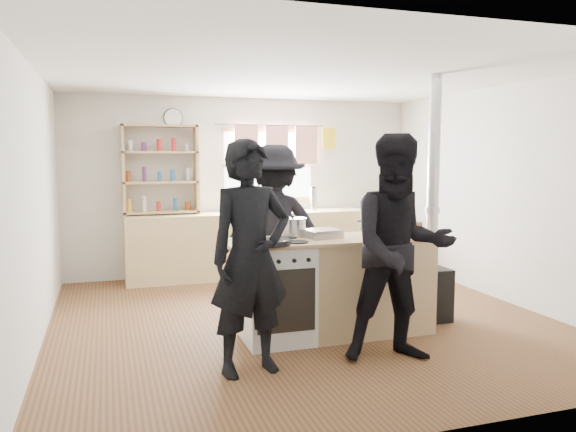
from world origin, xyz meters
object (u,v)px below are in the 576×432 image
(stockpot_stove, at_px, (293,227))
(bread_board, at_px, (410,229))
(skillet_greens, at_px, (271,242))
(person_near_right, at_px, (400,249))
(roast_tray, at_px, (322,233))
(thermos, at_px, (313,199))
(flue_heater, at_px, (431,259))
(cooking_island, at_px, (336,286))
(stockpot_counter, at_px, (376,224))
(person_far, at_px, (275,228))
(person_near_left, at_px, (250,258))

(stockpot_stove, bearing_deg, bread_board, -9.98)
(skillet_greens, xyz_separation_m, person_near_right, (0.94, -0.56, -0.02))
(roast_tray, bearing_deg, thermos, 71.12)
(flue_heater, bearing_deg, thermos, 96.69)
(cooking_island, height_order, roast_tray, roast_tray)
(thermos, relative_size, person_near_right, 0.17)
(stockpot_counter, bearing_deg, person_far, 130.15)
(person_near_right, bearing_deg, stockpot_counter, 87.40)
(cooking_island, relative_size, stockpot_counter, 6.36)
(cooking_island, xyz_separation_m, person_far, (-0.31, 1.01, 0.44))
(person_far, bearing_deg, roast_tray, 108.20)
(skillet_greens, xyz_separation_m, bread_board, (1.49, 0.23, 0.02))
(cooking_island, bearing_deg, stockpot_counter, 13.02)
(stockpot_counter, distance_m, flue_heater, 0.76)
(person_far, bearing_deg, bread_board, 144.84)
(roast_tray, height_order, person_near_right, person_near_right)
(roast_tray, bearing_deg, stockpot_stove, 148.28)
(roast_tray, bearing_deg, skillet_greens, -153.73)
(flue_heater, distance_m, person_near_left, 2.27)
(stockpot_counter, xyz_separation_m, person_far, (-0.76, 0.90, -0.13))
(thermos, height_order, cooking_island, thermos)
(cooking_island, xyz_separation_m, bread_board, (0.79, 0.01, 0.51))
(thermos, relative_size, cooking_island, 0.16)
(stockpot_stove, height_order, flue_heater, flue_heater)
(stockpot_counter, bearing_deg, stockpot_stove, 172.27)
(stockpot_counter, bearing_deg, person_near_right, -103.89)
(roast_tray, relative_size, stockpot_counter, 1.17)
(skillet_greens, bearing_deg, roast_tray, 26.27)
(bread_board, relative_size, person_near_right, 0.18)
(roast_tray, distance_m, bread_board, 0.91)
(thermos, bearing_deg, skillet_greens, -116.69)
(bread_board, xyz_separation_m, person_near_left, (-1.78, -0.67, -0.07))
(cooking_island, bearing_deg, skillet_greens, -162.78)
(bread_board, xyz_separation_m, flue_heater, (0.32, 0.12, -0.34))
(stockpot_stove, xyz_separation_m, bread_board, (1.15, -0.20, -0.04))
(cooking_island, relative_size, stockpot_stove, 7.84)
(cooking_island, bearing_deg, person_near_left, -146.78)
(thermos, xyz_separation_m, stockpot_counter, (-0.35, -2.67, -0.03))
(thermos, bearing_deg, person_near_right, -99.05)
(skillet_greens, distance_m, roast_tray, 0.64)
(thermos, xyz_separation_m, skillet_greens, (-1.50, -2.99, -0.10))
(stockpot_counter, relative_size, person_near_left, 0.17)
(skillet_greens, height_order, person_near_left, person_near_left)
(bread_board, bearing_deg, roast_tray, 176.59)
(stockpot_stove, bearing_deg, flue_heater, -3.03)
(skillet_greens, bearing_deg, bread_board, 8.83)
(flue_heater, bearing_deg, cooking_island, -172.93)
(thermos, distance_m, stockpot_stove, 2.81)
(roast_tray, relative_size, stockpot_stove, 1.44)
(skillet_greens, bearing_deg, stockpot_stove, 52.04)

